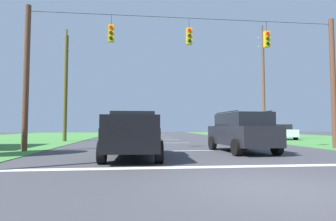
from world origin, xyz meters
name	(u,v)px	position (x,y,z in m)	size (l,w,h in m)	color
ground_plane	(273,187)	(0.00, 0.00, 0.00)	(120.00, 120.00, 0.00)	#3D3D42
stop_bar_stripe	(227,167)	(0.00, 3.04, 0.00)	(14.81, 0.45, 0.01)	white
lane_dash_0	(191,151)	(0.00, 9.04, 0.00)	(0.15, 2.50, 0.01)	white
lane_dash_1	(174,143)	(0.00, 16.07, 0.00)	(0.15, 2.50, 0.01)	white
lane_dash_2	(167,139)	(0.00, 21.77, 0.00)	(0.15, 2.50, 0.01)	white
lane_dash_3	(162,137)	(0.00, 27.32, 0.00)	(0.15, 2.50, 0.01)	white
lane_dash_4	(157,135)	(0.00, 35.01, 0.00)	(0.15, 2.50, 0.01)	white
overhead_signal_span	(189,74)	(0.01, 9.47, 4.30)	(17.89, 0.31, 7.84)	brown
pickup_truck	(133,135)	(-3.10, 6.05, 0.97)	(2.33, 5.42, 1.95)	black
suv_black	(241,131)	(2.36, 7.79, 1.06)	(2.44, 4.91, 2.05)	black
distant_car_crossing_white	(280,132)	(11.21, 20.34, 0.79)	(2.30, 4.44, 1.52)	silver
distant_car_oncoming	(132,132)	(-3.42, 20.59, 0.79)	(4.43, 2.28, 1.52)	navy
utility_pole_mid_right	(263,82)	(8.94, 18.92, 5.52)	(0.27, 1.75, 10.99)	brown
utility_pole_near_left	(66,86)	(-9.24, 19.20, 4.92)	(0.34, 1.61, 10.00)	brown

